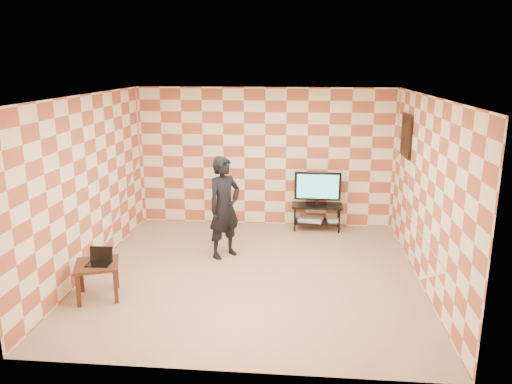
% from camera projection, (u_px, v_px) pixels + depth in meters
% --- Properties ---
extents(floor, '(5.00, 5.00, 0.00)m').
position_uv_depth(floor, '(252.00, 274.00, 7.66)').
color(floor, tan).
rests_on(floor, ground).
extents(wall_back, '(5.00, 0.02, 2.70)m').
position_uv_depth(wall_back, '(265.00, 158.00, 9.72)').
color(wall_back, '#F9ECC0').
rests_on(wall_back, ground).
extents(wall_front, '(5.00, 0.02, 2.70)m').
position_uv_depth(wall_front, '(227.00, 251.00, 4.91)').
color(wall_front, '#F9ECC0').
rests_on(wall_front, ground).
extents(wall_left, '(0.02, 5.00, 2.70)m').
position_uv_depth(wall_left, '(88.00, 185.00, 7.54)').
color(wall_left, '#F9ECC0').
rests_on(wall_left, ground).
extents(wall_right, '(0.02, 5.00, 2.70)m').
position_uv_depth(wall_right, '(427.00, 193.00, 7.09)').
color(wall_right, '#F9ECC0').
rests_on(wall_right, ground).
extents(ceiling, '(5.00, 5.00, 0.02)m').
position_uv_depth(ceiling, '(252.00, 96.00, 6.97)').
color(ceiling, white).
rests_on(ceiling, wall_back).
extents(wall_art, '(0.04, 0.72, 0.72)m').
position_uv_depth(wall_art, '(406.00, 136.00, 8.44)').
color(wall_art, black).
rests_on(wall_art, wall_right).
extents(tv_stand, '(0.96, 0.43, 0.50)m').
position_uv_depth(tv_stand, '(317.00, 212.00, 9.61)').
color(tv_stand, black).
rests_on(tv_stand, floor).
extents(tv, '(0.88, 0.17, 0.64)m').
position_uv_depth(tv, '(318.00, 187.00, 9.48)').
color(tv, black).
rests_on(tv, tv_stand).
extents(dvd_player, '(0.51, 0.41, 0.08)m').
position_uv_depth(dvd_player, '(311.00, 219.00, 9.67)').
color(dvd_player, silver).
rests_on(dvd_player, tv_stand).
extents(game_console, '(0.26, 0.20, 0.06)m').
position_uv_depth(game_console, '(334.00, 220.00, 9.61)').
color(game_console, silver).
rests_on(game_console, tv_stand).
extents(side_table, '(0.73, 0.73, 0.50)m').
position_uv_depth(side_table, '(97.00, 269.00, 6.81)').
color(side_table, '#391D12').
rests_on(side_table, floor).
extents(laptop, '(0.32, 0.26, 0.21)m').
position_uv_depth(laptop, '(100.00, 260.00, 6.78)').
color(laptop, black).
rests_on(laptop, side_table).
extents(person, '(0.72, 0.73, 1.70)m').
position_uv_depth(person, '(224.00, 207.00, 8.18)').
color(person, black).
rests_on(person, floor).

